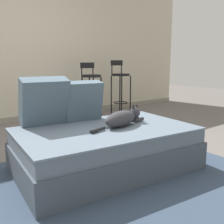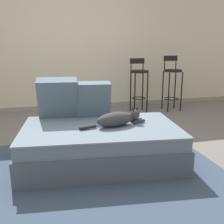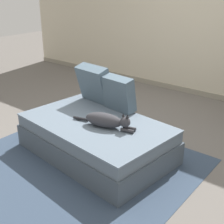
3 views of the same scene
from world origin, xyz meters
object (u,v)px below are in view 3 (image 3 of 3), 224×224
at_px(couch, 96,138).
at_px(throw_pillow_middle, 119,94).
at_px(throw_pillow_corner, 95,84).
at_px(cat, 106,120).

bearing_deg(couch, throw_pillow_middle, 89.70).
xyz_separation_m(throw_pillow_corner, throw_pillow_middle, (0.41, -0.04, -0.03)).
bearing_deg(throw_pillow_middle, couch, -90.30).
height_order(throw_pillow_middle, cat, throw_pillow_middle).
xyz_separation_m(couch, throw_pillow_corner, (-0.41, 0.45, 0.44)).
xyz_separation_m(couch, throw_pillow_middle, (0.00, 0.41, 0.41)).
bearing_deg(couch, throw_pillow_corner, 132.03).
relative_size(throw_pillow_corner, throw_pillow_middle, 1.13).
xyz_separation_m(throw_pillow_middle, cat, (0.18, -0.44, -0.14)).
distance_m(couch, throw_pillow_middle, 0.58).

